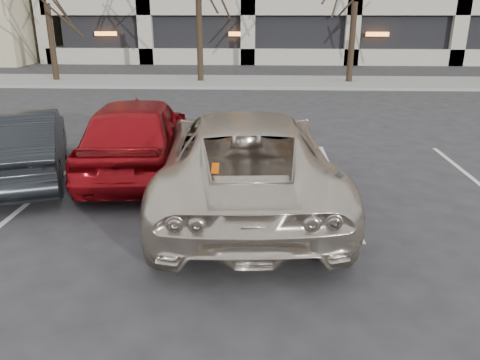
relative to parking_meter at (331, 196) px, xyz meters
name	(u,v)px	position (x,y,z in m)	size (l,w,h in m)	color
ground	(266,233)	(-0.81, 0.85, -0.96)	(140.00, 140.00, 0.00)	#28282B
sidewalk	(264,82)	(-0.81, 16.85, -0.90)	(80.00, 4.00, 0.12)	gray
stall_lines	(195,180)	(-2.21, 3.15, -0.95)	(16.90, 5.20, 0.00)	silver
parking_meter	(331,196)	(0.00, 0.00, 0.00)	(0.34, 0.24, 1.25)	black
suv_silver	(245,158)	(-1.17, 2.06, -0.13)	(3.16, 6.14, 1.66)	beige
car_red	(138,134)	(-3.46, 3.71, -0.15)	(1.91, 4.75, 1.62)	maroon
car_dark	(22,145)	(-5.64, 3.14, -0.26)	(1.48, 4.25, 1.40)	black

